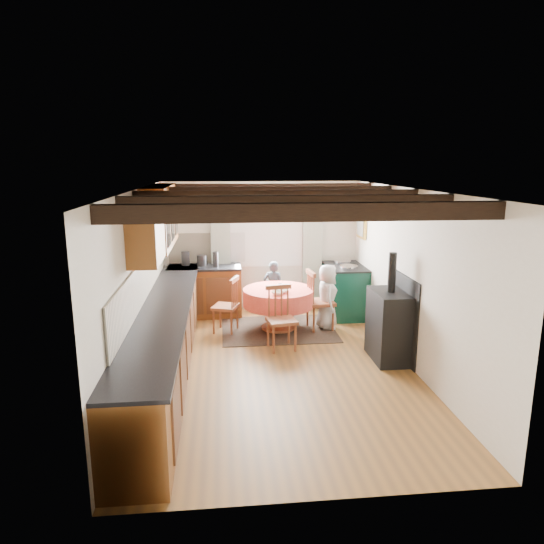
{
  "coord_description": "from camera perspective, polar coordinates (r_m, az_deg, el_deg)",
  "views": [
    {
      "loc": [
        -0.73,
        -6.23,
        2.73
      ],
      "look_at": [
        0.0,
        0.8,
        1.15
      ],
      "focal_mm": 32.38,
      "sensor_mm": 36.0,
      "label": 1
    }
  ],
  "objects": [
    {
      "name": "worktop_left",
      "position": [
        6.54,
        -12.3,
        -3.96
      ],
      "size": [
        0.64,
        5.3,
        0.04
      ],
      "primitive_type": "cube",
      "color": "black",
      "rests_on": "base_cabinet_left"
    },
    {
      "name": "bowl_a",
      "position": [
        7.84,
        1.25,
        -2.2
      ],
      "size": [
        0.27,
        0.27,
        0.05
      ],
      "primitive_type": "imported",
      "rotation": [
        0.0,
        0.0,
        4.22
      ],
      "color": "silver",
      "rests_on": "dining_table"
    },
    {
      "name": "canister_slim",
      "position": [
        8.73,
        -6.57,
        1.47
      ],
      "size": [
        0.1,
        0.1,
        0.27
      ],
      "primitive_type": "cylinder",
      "color": "#262628",
      "rests_on": "worktop_back"
    },
    {
      "name": "aga_range",
      "position": [
        8.99,
        8.44,
        -2.09
      ],
      "size": [
        0.66,
        1.02,
        0.94
      ],
      "primitive_type": null,
      "color": "#0D392B",
      "rests_on": "floor"
    },
    {
      "name": "dining_table",
      "position": [
        8.14,
        0.74,
        -4.39
      ],
      "size": [
        1.17,
        1.17,
        0.7
      ],
      "primitive_type": null,
      "color": "#F96453",
      "rests_on": "floor"
    },
    {
      "name": "beam_e",
      "position": [
        8.27,
        -0.87,
        9.69
      ],
      "size": [
        3.6,
        0.16,
        0.16
      ],
      "primitive_type": "cube",
      "color": "black",
      "rests_on": "ceiling"
    },
    {
      "name": "splash_left",
      "position": [
        6.79,
        -14.67,
        -0.85
      ],
      "size": [
        0.02,
        4.5,
        0.55
      ],
      "primitive_type": "cube",
      "color": "beige",
      "rests_on": "wall_left"
    },
    {
      "name": "curtain_left",
      "position": [
        9.03,
        -5.96,
        2.14
      ],
      "size": [
        0.35,
        0.1,
        2.1
      ],
      "primitive_type": "cube",
      "color": "#ADADAD",
      "rests_on": "wall_back"
    },
    {
      "name": "wall_plate",
      "position": [
        9.18,
        5.31,
        6.11
      ],
      "size": [
        0.3,
        0.02,
        0.3
      ],
      "primitive_type": "cylinder",
      "rotation": [
        1.57,
        0.0,
        0.0
      ],
      "color": "silver",
      "rests_on": "wall_back"
    },
    {
      "name": "curtain_rod",
      "position": [
        8.93,
        -0.6,
        9.2
      ],
      "size": [
        2.0,
        0.03,
        0.03
      ],
      "primitive_type": "cylinder",
      "rotation": [
        0.0,
        1.57,
        0.0
      ],
      "color": "black",
      "rests_on": "wall_back"
    },
    {
      "name": "wall_front",
      "position": [
        3.87,
        5.55,
        -10.76
      ],
      "size": [
        3.6,
        0.0,
        2.4
      ],
      "primitive_type": "cube",
      "color": "silver",
      "rests_on": "ground"
    },
    {
      "name": "wall_cabinet_solid",
      "position": [
        6.05,
        -14.46,
        4.32
      ],
      "size": [
        0.34,
        0.9,
        0.7
      ],
      "primitive_type": "cube",
      "color": "brown",
      "rests_on": "wall_left"
    },
    {
      "name": "rug",
      "position": [
        8.25,
        0.74,
        -6.68
      ],
      "size": [
        1.87,
        1.45,
        0.01
      ],
      "primitive_type": "cube",
      "color": "#443023",
      "rests_on": "floor"
    },
    {
      "name": "chair_near",
      "position": [
        7.29,
        1.12,
        -5.4
      ],
      "size": [
        0.48,
        0.49,
        0.96
      ],
      "primitive_type": null,
      "rotation": [
        0.0,
        0.0,
        0.17
      ],
      "color": "brown",
      "rests_on": "floor"
    },
    {
      "name": "floor",
      "position": [
        6.84,
        0.71,
        -10.92
      ],
      "size": [
        3.6,
        5.5,
        0.0
      ],
      "primitive_type": "cube",
      "color": "olive",
      "rests_on": "ground"
    },
    {
      "name": "curtain_right",
      "position": [
        9.18,
        4.71,
        2.34
      ],
      "size": [
        0.35,
        0.1,
        2.1
      ],
      "primitive_type": "cube",
      "color": "#ADADAD",
      "rests_on": "wall_back"
    },
    {
      "name": "base_cabinet_left",
      "position": [
        6.68,
        -12.29,
        -7.75
      ],
      "size": [
        0.6,
        5.3,
        0.88
      ],
      "primitive_type": "cube",
      "color": "brown",
      "rests_on": "floor"
    },
    {
      "name": "chair_left",
      "position": [
        8.06,
        -5.44,
        -3.79
      ],
      "size": [
        0.52,
        0.51,
        0.93
      ],
      "primitive_type": null,
      "rotation": [
        0.0,
        0.0,
        -1.91
      ],
      "color": "brown",
      "rests_on": "floor"
    },
    {
      "name": "beam_a",
      "position": [
        4.31,
        3.88,
        6.97
      ],
      "size": [
        3.6,
        0.16,
        0.16
      ],
      "primitive_type": "cube",
      "color": "black",
      "rests_on": "ceiling"
    },
    {
      "name": "window_pane",
      "position": [
        9.08,
        -0.64,
        5.46
      ],
      "size": [
        1.2,
        0.01,
        1.4
      ],
      "primitive_type": "cube",
      "color": "white",
      "rests_on": "wall_back"
    },
    {
      "name": "splash_back",
      "position": [
        9.09,
        -7.56,
        2.81
      ],
      "size": [
        1.4,
        0.02,
        0.55
      ],
      "primitive_type": "cube",
      "color": "beige",
      "rests_on": "wall_back"
    },
    {
      "name": "canister_wide",
      "position": [
        8.87,
        -8.17,
        1.34
      ],
      "size": [
        0.17,
        0.17,
        0.19
      ],
      "primitive_type": "cylinder",
      "color": "#262628",
      "rests_on": "worktop_back"
    },
    {
      "name": "ceiling",
      "position": [
        6.28,
        0.77,
        9.58
      ],
      "size": [
        3.6,
        5.5,
        0.0
      ],
      "primitive_type": "cube",
      "color": "white",
      "rests_on": "ground"
    },
    {
      "name": "worktop_back",
      "position": [
        8.86,
        -7.87,
        0.56
      ],
      "size": [
        1.3,
        0.64,
        0.04
      ],
      "primitive_type": "cube",
      "color": "black",
      "rests_on": "base_cabinet_back"
    },
    {
      "name": "wall_left",
      "position": [
        6.5,
        -15.23,
        -1.46
      ],
      "size": [
        0.0,
        5.5,
        2.4
      ],
      "primitive_type": "cube",
      "color": "silver",
      "rests_on": "ground"
    },
    {
      "name": "wall_back",
      "position": [
        9.14,
        -1.27,
        2.97
      ],
      "size": [
        3.6,
        0.0,
        2.4
      ],
      "primitive_type": "cube",
      "color": "silver",
      "rests_on": "ground"
    },
    {
      "name": "beam_b",
      "position": [
        5.3,
        2.04,
        8.04
      ],
      "size": [
        3.6,
        0.16,
        0.16
      ],
      "primitive_type": "cube",
      "color": "black",
      "rests_on": "ceiling"
    },
    {
      "name": "wall_cabinet_glass",
      "position": [
        7.52,
        -12.85,
        6.34
      ],
      "size": [
        0.34,
        1.8,
        0.9
      ],
      "primitive_type": "cube",
      "color": "brown",
      "rests_on": "wall_left"
    },
    {
      "name": "wall_right",
      "position": [
        6.9,
        15.76,
        -0.7
      ],
      "size": [
        0.0,
        5.5,
        2.4
      ],
      "primitive_type": "cube",
      "color": "silver",
      "rests_on": "ground"
    },
    {
      "name": "beam_c",
      "position": [
        6.29,
        0.76,
        8.77
      ],
      "size": [
        3.6,
        0.16,
        0.16
      ],
      "primitive_type": "cube",
      "color": "black",
      "rests_on": "ceiling"
    },
    {
      "name": "child_far",
      "position": [
        8.87,
        0.16,
        -1.92
      ],
      "size": [
        0.43,
        0.34,
        1.01
      ],
      "primitive_type": "imported",
      "rotation": [
        0.0,
        0.0,
        2.84
      ],
      "color": "#29343D",
      "rests_on": "floor"
    },
    {
      "name": "base_cabinet_back",
      "position": [
        8.98,
        -7.78,
        -2.28
      ],
      "size": [
        1.3,
        0.6,
        0.88
      ],
      "primitive_type": "cube",
      "color": "brown",
      "rests_on": "floor"
    },
    {
      "name": "window_frame",
      "position": [
        9.07,
        -0.64,
        5.45
      ],
      "size": [
        1.34,
        0.03,
        1.54
      ],
      "primitive_type": "cube",
      "color": "white",
      "rests_on": "wall_back"
    },
    {
      "name": "canister_tall",
      "position": [
        8.94,
        -10.02,
        1.57
      ],
      "size": [
        0.15,
        0.15,
        0.26
      ],
      "primitive_type": "cylinder",
      "color": "#262628",
      "rests_on": "worktop_back"
    },
    {
      "name": "wall_picture",
      "position": [
        8.95,
        10.39,
        5.79
      ],
      "size": [
        0.04,
        0.5,
        0.6
      ],
      "primitive_type": "cube",
      "color": "gold",
      "rests_on": "wall_right"
    },
    {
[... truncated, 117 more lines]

